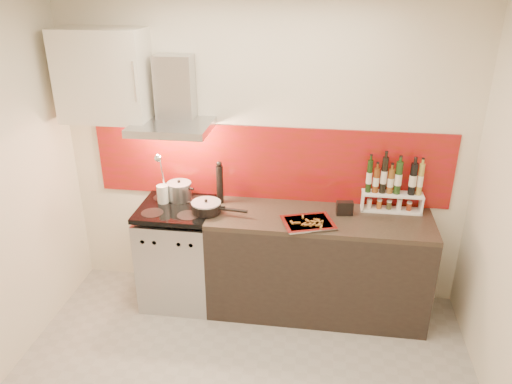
% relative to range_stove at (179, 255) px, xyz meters
% --- Properties ---
extents(back_wall, '(3.40, 0.02, 2.60)m').
position_rel_range_stove_xyz_m(back_wall, '(0.70, 0.30, 0.86)').
color(back_wall, silver).
rests_on(back_wall, ground).
extents(backsplash, '(3.00, 0.02, 0.64)m').
position_rel_range_stove_xyz_m(backsplash, '(0.75, 0.29, 0.78)').
color(backsplash, maroon).
rests_on(backsplash, back_wall).
extents(range_stove, '(0.60, 0.60, 0.91)m').
position_rel_range_stove_xyz_m(range_stove, '(0.00, 0.00, 0.00)').
color(range_stove, '#B7B7BA').
rests_on(range_stove, ground).
extents(counter, '(1.80, 0.60, 0.90)m').
position_rel_range_stove_xyz_m(counter, '(1.20, 0.00, 0.01)').
color(counter, black).
rests_on(counter, ground).
extents(range_hood, '(0.62, 0.50, 0.61)m').
position_rel_range_stove_xyz_m(range_hood, '(0.00, 0.14, 1.30)').
color(range_hood, '#B7B7BA').
rests_on(range_hood, back_wall).
extents(upper_cabinet, '(0.70, 0.35, 0.72)m').
position_rel_range_stove_xyz_m(upper_cabinet, '(-0.55, 0.13, 1.51)').
color(upper_cabinet, silver).
rests_on(upper_cabinet, back_wall).
extents(stock_pot, '(0.21, 0.21, 0.18)m').
position_rel_range_stove_xyz_m(stock_pot, '(-0.00, 0.14, 0.55)').
color(stock_pot, '#B7B7BA').
rests_on(stock_pot, range_stove).
extents(saute_pan, '(0.47, 0.24, 0.11)m').
position_rel_range_stove_xyz_m(saute_pan, '(0.29, -0.06, 0.51)').
color(saute_pan, black).
rests_on(saute_pan, range_stove).
extents(utensil_jar, '(0.10, 0.15, 0.47)m').
position_rel_range_stove_xyz_m(utensil_jar, '(-0.12, 0.05, 0.60)').
color(utensil_jar, silver).
rests_on(utensil_jar, range_stove).
extents(pepper_mill, '(0.06, 0.06, 0.37)m').
position_rel_range_stove_xyz_m(pepper_mill, '(0.35, 0.15, 0.64)').
color(pepper_mill, black).
rests_on(pepper_mill, counter).
extents(step_shelf, '(0.49, 0.13, 0.46)m').
position_rel_range_stove_xyz_m(step_shelf, '(1.77, 0.19, 0.66)').
color(step_shelf, white).
rests_on(step_shelf, counter).
extents(caddy_box, '(0.14, 0.08, 0.11)m').
position_rel_range_stove_xyz_m(caddy_box, '(1.39, 0.06, 0.52)').
color(caddy_box, black).
rests_on(caddy_box, counter).
extents(baking_tray, '(0.46, 0.41, 0.03)m').
position_rel_range_stove_xyz_m(baking_tray, '(1.11, -0.15, 0.47)').
color(baking_tray, silver).
rests_on(baking_tray, counter).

